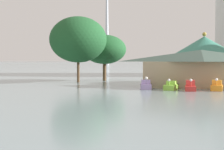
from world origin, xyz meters
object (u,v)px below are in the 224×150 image
Objects in this scene: pedal_boat_lavender at (146,85)px; shoreline_tree_mid at (104,49)px; pedal_boat_lime at (171,86)px; shoreline_tree_tall_left at (78,40)px; pedal_boat_red at (190,87)px; green_roof_pavilion at (204,57)px; boathouse at (201,67)px; pedal_boat_orange at (217,86)px.

shoreline_tree_mid is at bearing -158.72° from pedal_boat_lavender.
shoreline_tree_tall_left reaches higher than pedal_boat_lime.
green_roof_pavilion is (2.87, 14.11, 4.00)m from pedal_boat_red.
boathouse is 21.99m from shoreline_tree_tall_left.
green_roof_pavilion is at bearing 3.64° from shoreline_tree_tall_left.
pedal_boat_lavender is 3.43m from pedal_boat_lime.
boathouse is at bearing 165.05° from pedal_boat_red.
boathouse reaches higher than pedal_boat_lime.
boathouse reaches higher than pedal_boat_lavender.
green_roof_pavilion reaches higher than pedal_boat_lavender.
boathouse is (4.18, 5.41, 2.37)m from pedal_boat_lime.
shoreline_tree_tall_left reaches higher than pedal_boat_lavender.
boathouse is 1.40× the size of green_roof_pavilion.
pedal_boat_red is 0.30× the size of shoreline_tree_mid.
pedal_boat_red is at bearing -34.18° from shoreline_tree_tall_left.
pedal_boat_orange reaches higher than pedal_boat_red.
boathouse is at bearing 155.53° from pedal_boat_lime.
pedal_boat_lime is at bearing -111.85° from green_roof_pavilion.
pedal_boat_red is at bearing 83.56° from pedal_boat_lime.
shoreline_tree_mid is (-15.20, 18.36, 5.43)m from pedal_boat_red.
pedal_boat_lime is at bearing -127.72° from boathouse.
pedal_boat_lime is at bearing -53.88° from shoreline_tree_mid.
shoreline_tree_mid reaches higher than pedal_boat_lime.
shoreline_tree_tall_left reaches higher than green_roof_pavilion.
pedal_boat_orange is at bearing -28.77° from shoreline_tree_tall_left.
pedal_boat_lime is at bearing 74.71° from pedal_boat_lavender.
pedal_boat_red is (5.84, -1.34, 0.01)m from pedal_boat_lavender.
shoreline_tree_mid reaches higher than pedal_boat_lavender.
shoreline_tree_tall_left is at bearing -108.43° from pedal_boat_orange.
pedal_boat_lime is at bearing -82.29° from pedal_boat_orange.
pedal_boat_lime is 0.37× the size of shoreline_tree_mid.
pedal_boat_lime is 5.78m from pedal_boat_orange.
pedal_boat_orange is 0.20× the size of green_roof_pavilion.
pedal_boat_lime is (3.40, -0.46, -0.03)m from pedal_boat_lavender.
green_roof_pavilion reaches higher than pedal_boat_red.
shoreline_tree_tall_left is at bearing 162.52° from boathouse.
green_roof_pavilion is 21.87m from shoreline_tree_tall_left.
boathouse reaches higher than pedal_boat_orange.
shoreline_tree_mid is (-9.36, 17.03, 5.45)m from pedal_boat_lavender.
green_roof_pavilion is (5.31, 13.23, 4.05)m from pedal_boat_lime.
shoreline_tree_tall_left is 6.84m from shoreline_tree_mid.
pedal_boat_lime is 22.33m from shoreline_tree_mid.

